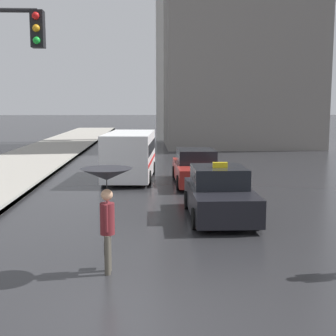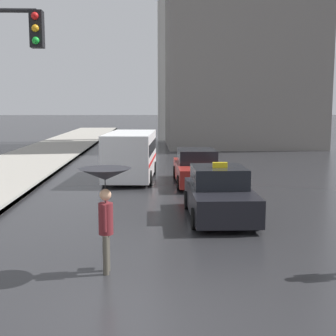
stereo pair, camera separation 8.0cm
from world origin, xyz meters
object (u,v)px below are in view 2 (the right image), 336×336
at_px(taxi, 219,195).
at_px(pedestrian_with_umbrella, 105,189).
at_px(sedan_red, 197,168).
at_px(monument_cross, 162,17).
at_px(ambulance_van, 131,153).

relative_size(taxi, pedestrian_with_umbrella, 1.90).
bearing_deg(sedan_red, pedestrian_with_umbrella, 74.73).
distance_m(sedan_red, monument_cross, 27.21).
bearing_deg(monument_cross, taxi, -88.45).
height_order(ambulance_van, pedestrian_with_umbrella, pedestrian_with_umbrella).
bearing_deg(pedestrian_with_umbrella, sedan_red, -13.95).
bearing_deg(taxi, ambulance_van, -68.52).
bearing_deg(pedestrian_with_umbrella, ambulance_van, 1.18).
xyz_separation_m(pedestrian_with_umbrella, monument_cross, (2.15, 35.73, 9.73)).
bearing_deg(sedan_red, monument_cross, -88.19).
bearing_deg(taxi, pedestrian_with_umbrella, 56.99).
xyz_separation_m(sedan_red, ambulance_van, (-2.91, 1.36, 0.52)).
xyz_separation_m(ambulance_van, pedestrian_with_umbrella, (-0.03, -12.13, 0.55)).
height_order(taxi, monument_cross, monument_cross).
relative_size(sedan_red, ambulance_van, 0.88).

